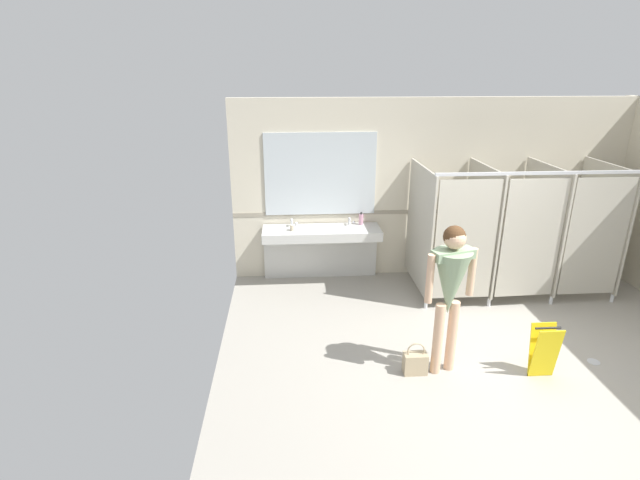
{
  "coord_description": "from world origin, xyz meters",
  "views": [
    {
      "loc": [
        -2.38,
        -4.44,
        3.22
      ],
      "look_at": [
        -2.01,
        0.99,
        1.24
      ],
      "focal_mm": 26.84,
      "sensor_mm": 36.0,
      "label": 1
    }
  ],
  "objects_px": {
    "handbag": "(415,363)",
    "paper_cup": "(292,228)",
    "wet_floor_sign": "(544,351)",
    "person_standing": "(450,282)",
    "soap_dispenser": "(361,219)"
  },
  "relations": [
    {
      "from": "handbag",
      "to": "paper_cup",
      "type": "bearing_deg",
      "value": 118.75
    },
    {
      "from": "wet_floor_sign",
      "to": "person_standing",
      "type": "bearing_deg",
      "value": 170.25
    },
    {
      "from": "soap_dispenser",
      "to": "paper_cup",
      "type": "relative_size",
      "value": 2.15
    },
    {
      "from": "person_standing",
      "to": "handbag",
      "type": "relative_size",
      "value": 4.47
    },
    {
      "from": "handbag",
      "to": "wet_floor_sign",
      "type": "distance_m",
      "value": 1.39
    },
    {
      "from": "person_standing",
      "to": "paper_cup",
      "type": "relative_size",
      "value": 18.32
    },
    {
      "from": "soap_dispenser",
      "to": "paper_cup",
      "type": "bearing_deg",
      "value": -167.62
    },
    {
      "from": "handbag",
      "to": "wet_floor_sign",
      "type": "bearing_deg",
      "value": -6.09
    },
    {
      "from": "person_standing",
      "to": "wet_floor_sign",
      "type": "relative_size",
      "value": 2.78
    },
    {
      "from": "handbag",
      "to": "soap_dispenser",
      "type": "xyz_separation_m",
      "value": [
        -0.24,
        2.63,
        0.85
      ]
    },
    {
      "from": "person_standing",
      "to": "wet_floor_sign",
      "type": "height_order",
      "value": "person_standing"
    },
    {
      "from": "person_standing",
      "to": "wet_floor_sign",
      "type": "distance_m",
      "value": 1.32
    },
    {
      "from": "soap_dispenser",
      "to": "paper_cup",
      "type": "distance_m",
      "value": 1.1
    },
    {
      "from": "wet_floor_sign",
      "to": "soap_dispenser",
      "type": "bearing_deg",
      "value": 120.09
    },
    {
      "from": "person_standing",
      "to": "soap_dispenser",
      "type": "relative_size",
      "value": 8.51
    }
  ]
}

